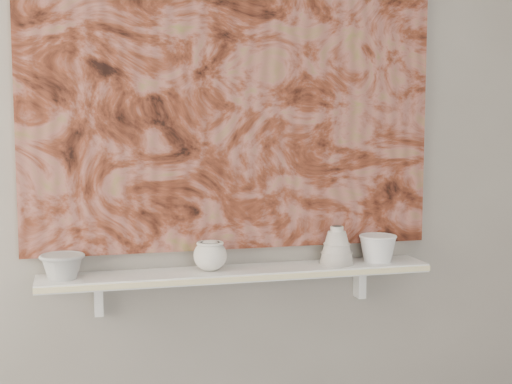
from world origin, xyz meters
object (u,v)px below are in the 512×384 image
object	(u,v)px
shelf	(239,273)
cup_cream	(210,256)
painting	(234,97)
bell_vessel	(337,245)
bowl_grey	(62,266)
bowl_white	(378,248)

from	to	relation	value
shelf	cup_cream	xyz separation A→B (m)	(-0.10, 0.00, 0.07)
shelf	painting	bearing A→B (deg)	90.00
bell_vessel	cup_cream	bearing A→B (deg)	180.00
bowl_grey	bowl_white	distance (m)	1.14
cup_cream	bowl_white	distance (m)	0.64
bowl_grey	bell_vessel	distance (m)	0.98
bowl_white	shelf	bearing A→B (deg)	180.00
cup_cream	shelf	bearing A→B (deg)	0.00
painting	bowl_grey	distance (m)	0.83
painting	bowl_white	world-z (taller)	painting
bowl_grey	bowl_white	world-z (taller)	bowl_white
bell_vessel	bowl_white	bearing A→B (deg)	0.00
bowl_grey	cup_cream	bearing A→B (deg)	0.00
cup_cream	bowl_white	xyz separation A→B (m)	(0.64, 0.00, -0.00)
bowl_grey	bell_vessel	xyz separation A→B (m)	(0.98, 0.00, 0.03)
shelf	bowl_white	bearing A→B (deg)	0.00
bowl_grey	cup_cream	size ratio (longest dim) A/B	1.27
bell_vessel	bowl_white	world-z (taller)	bell_vessel
bowl_white	bell_vessel	bearing A→B (deg)	180.00
shelf	painting	xyz separation A→B (m)	(0.00, 0.08, 0.62)
bowl_grey	cup_cream	distance (m)	0.50
shelf	bell_vessel	distance (m)	0.38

